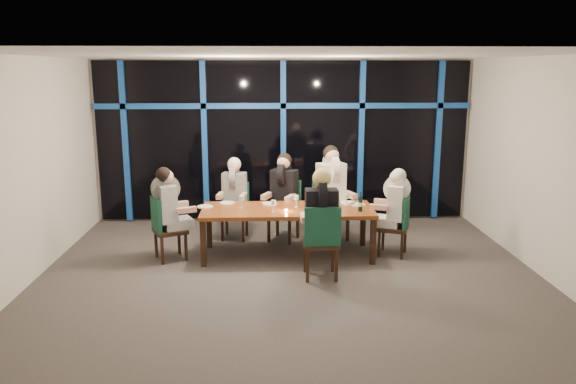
% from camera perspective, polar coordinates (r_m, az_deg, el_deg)
% --- Properties ---
extents(room, '(7.04, 7.00, 3.02)m').
position_cam_1_polar(room, '(7.51, 0.18, 6.29)').
color(room, '#4F4945').
rests_on(room, ground).
extents(window_wall, '(6.86, 0.43, 2.94)m').
position_cam_1_polar(window_wall, '(10.47, -0.43, 5.44)').
color(window_wall, black).
rests_on(window_wall, ground).
extents(dining_table, '(2.60, 1.00, 0.75)m').
position_cam_1_polar(dining_table, '(8.54, -0.05, -2.12)').
color(dining_table, brown).
rests_on(dining_table, ground).
extents(chair_far_left, '(0.50, 0.50, 0.94)m').
position_cam_1_polar(chair_far_left, '(9.55, -5.36, -1.55)').
color(chair_far_left, black).
rests_on(chair_far_left, ground).
extents(chair_far_mid, '(0.61, 0.61, 1.00)m').
position_cam_1_polar(chair_far_mid, '(9.41, -0.28, -1.50)').
color(chair_far_mid, black).
rests_on(chair_far_mid, ground).
extents(chair_far_right, '(0.64, 0.64, 1.08)m').
position_cam_1_polar(chair_far_right, '(9.50, 4.21, -1.13)').
color(chair_far_right, black).
rests_on(chair_far_right, ground).
extents(chair_end_left, '(0.60, 0.60, 0.97)m').
position_cam_1_polar(chair_end_left, '(8.58, -12.46, -3.34)').
color(chair_end_left, black).
rests_on(chair_end_left, ground).
extents(chair_end_right, '(0.56, 0.56, 0.93)m').
position_cam_1_polar(chair_end_right, '(8.76, 11.16, -3.10)').
color(chair_end_right, black).
rests_on(chair_end_right, ground).
extents(chair_near_mid, '(0.49, 0.49, 1.05)m').
position_cam_1_polar(chair_near_mid, '(7.61, 3.42, -4.73)').
color(chair_near_mid, black).
rests_on(chair_near_mid, ground).
extents(diner_far_left, '(0.50, 0.62, 0.92)m').
position_cam_1_polar(diner_far_left, '(9.39, -5.50, 0.55)').
color(diner_far_left, black).
rests_on(diner_far_left, ground).
extents(diner_far_mid, '(0.63, 0.69, 0.98)m').
position_cam_1_polar(diner_far_mid, '(9.25, -0.48, 0.77)').
color(diner_far_mid, black).
rests_on(diner_far_mid, ground).
extents(diner_far_right, '(0.66, 0.74, 1.05)m').
position_cam_1_polar(diner_far_right, '(9.33, 4.50, 1.30)').
color(diner_far_right, white).
rests_on(diner_far_right, ground).
extents(diner_end_left, '(0.67, 0.61, 0.94)m').
position_cam_1_polar(diner_end_left, '(8.50, -12.05, -0.78)').
color(diner_end_left, black).
rests_on(diner_end_left, ground).
extents(diner_end_right, '(0.64, 0.57, 0.90)m').
position_cam_1_polar(diner_end_right, '(8.68, 10.75, -0.70)').
color(diner_end_right, white).
rests_on(diner_end_right, ground).
extents(diner_near_mid, '(0.52, 0.65, 1.02)m').
position_cam_1_polar(diner_near_mid, '(7.59, 3.39, -1.54)').
color(diner_near_mid, black).
rests_on(diner_near_mid, ground).
extents(plate_far_left, '(0.24, 0.24, 0.01)m').
position_cam_1_polar(plate_far_left, '(8.88, -6.20, -1.11)').
color(plate_far_left, white).
rests_on(plate_far_left, dining_table).
extents(plate_far_mid, '(0.24, 0.24, 0.01)m').
position_cam_1_polar(plate_far_mid, '(8.79, -1.88, -1.20)').
color(plate_far_mid, white).
rests_on(plate_far_mid, dining_table).
extents(plate_far_right, '(0.24, 0.24, 0.01)m').
position_cam_1_polar(plate_far_right, '(8.90, 6.10, -1.09)').
color(plate_far_right, white).
rests_on(plate_far_right, dining_table).
extents(plate_end_left, '(0.24, 0.24, 0.01)m').
position_cam_1_polar(plate_end_left, '(8.70, -8.42, -1.47)').
color(plate_end_left, white).
rests_on(plate_end_left, dining_table).
extents(plate_end_right, '(0.24, 0.24, 0.01)m').
position_cam_1_polar(plate_end_right, '(8.81, 7.09, -1.26)').
color(plate_end_right, white).
rests_on(plate_end_right, dining_table).
extents(plate_near_mid, '(0.24, 0.24, 0.01)m').
position_cam_1_polar(plate_near_mid, '(8.19, 2.93, -2.23)').
color(plate_near_mid, white).
rests_on(plate_near_mid, dining_table).
extents(wine_bottle, '(0.07, 0.07, 0.29)m').
position_cam_1_polar(wine_bottle, '(8.40, 7.37, -1.21)').
color(wine_bottle, black).
rests_on(wine_bottle, dining_table).
extents(water_pitcher, '(0.12, 0.11, 0.20)m').
position_cam_1_polar(water_pitcher, '(8.33, 4.88, -1.36)').
color(water_pitcher, silver).
rests_on(water_pitcher, dining_table).
extents(tea_light, '(0.05, 0.05, 0.03)m').
position_cam_1_polar(tea_light, '(8.35, -0.18, -1.87)').
color(tea_light, '#F99D4A').
rests_on(tea_light, dining_table).
extents(wine_glass_a, '(0.07, 0.07, 0.17)m').
position_cam_1_polar(wine_glass_a, '(8.31, -1.49, -1.15)').
color(wine_glass_a, white).
rests_on(wine_glass_a, dining_table).
extents(wine_glass_b, '(0.07, 0.07, 0.19)m').
position_cam_1_polar(wine_glass_b, '(8.58, 0.85, -0.65)').
color(wine_glass_b, silver).
rests_on(wine_glass_b, dining_table).
extents(wine_glass_c, '(0.06, 0.06, 0.16)m').
position_cam_1_polar(wine_glass_c, '(8.47, 3.43, -0.97)').
color(wine_glass_c, white).
rests_on(wine_glass_c, dining_table).
extents(wine_glass_d, '(0.07, 0.07, 0.19)m').
position_cam_1_polar(wine_glass_d, '(8.55, -4.76, -0.73)').
color(wine_glass_d, silver).
rests_on(wine_glass_d, dining_table).
extents(wine_glass_e, '(0.07, 0.07, 0.19)m').
position_cam_1_polar(wine_glass_e, '(8.73, 5.97, -0.49)').
color(wine_glass_e, silver).
rests_on(wine_glass_e, dining_table).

